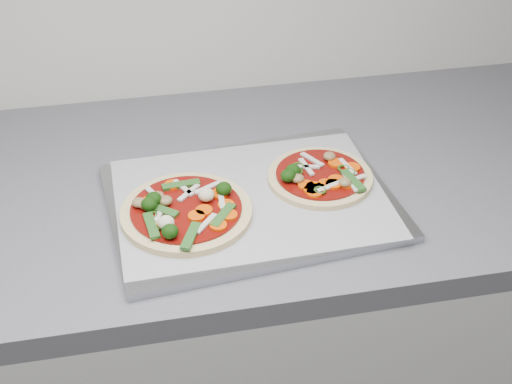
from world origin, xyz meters
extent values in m
cube|color=silver|center=(0.00, 1.30, 0.43)|extent=(3.60, 0.60, 0.86)
cube|color=slate|center=(0.00, 1.30, 0.88)|extent=(3.60, 0.60, 0.04)
cube|color=#98999E|center=(-0.45, 1.22, 0.91)|extent=(0.45, 0.35, 0.01)
cube|color=#9F9FA4|center=(-0.45, 1.22, 0.91)|extent=(0.42, 0.31, 0.00)
cylinder|color=tan|center=(-0.55, 1.19, 0.92)|extent=(0.21, 0.21, 0.01)
cylinder|color=#6F0507|center=(-0.55, 1.19, 0.93)|extent=(0.18, 0.18, 0.00)
cylinder|color=#FF5203|center=(-0.49, 1.16, 0.93)|extent=(0.03, 0.03, 0.00)
cylinder|color=#FF5203|center=(-0.58, 1.16, 0.93)|extent=(0.03, 0.03, 0.00)
torus|color=#284611|center=(-0.60, 1.18, 0.93)|extent=(0.02, 0.02, 0.00)
cylinder|color=#FF5203|center=(-0.53, 1.18, 0.93)|extent=(0.03, 0.03, 0.00)
cube|color=beige|center=(-0.51, 1.23, 0.93)|extent=(0.05, 0.03, 0.00)
ellipsoid|color=#16390B|center=(-0.60, 1.21, 0.94)|extent=(0.02, 0.02, 0.02)
cylinder|color=#FF5203|center=(-0.51, 1.14, 0.93)|extent=(0.03, 0.03, 0.00)
cube|color=beige|center=(-0.50, 1.20, 0.93)|extent=(0.01, 0.05, 0.00)
ellipsoid|color=brown|center=(-0.61, 1.20, 0.94)|extent=(0.03, 0.03, 0.01)
ellipsoid|color=brown|center=(-0.62, 1.21, 0.94)|extent=(0.02, 0.02, 0.01)
ellipsoid|color=beige|center=(-0.58, 1.15, 0.94)|extent=(0.03, 0.03, 0.02)
cube|color=beige|center=(-0.55, 1.24, 0.93)|extent=(0.03, 0.05, 0.00)
cylinder|color=#FF5203|center=(-0.56, 1.25, 0.93)|extent=(0.03, 0.03, 0.00)
cube|color=beige|center=(-0.59, 1.17, 0.93)|extent=(0.03, 0.05, 0.00)
torus|color=#284611|center=(-0.59, 1.15, 0.93)|extent=(0.03, 0.03, 0.00)
cylinder|color=#FF5203|center=(-0.54, 1.16, 0.93)|extent=(0.03, 0.03, 0.00)
ellipsoid|color=#16390B|center=(-0.60, 1.20, 0.94)|extent=(0.03, 0.03, 0.02)
cube|color=beige|center=(-0.54, 1.22, 0.93)|extent=(0.04, 0.04, 0.00)
ellipsoid|color=brown|center=(-0.59, 1.22, 0.94)|extent=(0.03, 0.03, 0.01)
cylinder|color=#FF5203|center=(-0.60, 1.21, 0.93)|extent=(0.03, 0.03, 0.00)
cube|color=beige|center=(-0.53, 1.14, 0.93)|extent=(0.04, 0.04, 0.00)
cube|color=#275E20|center=(-0.60, 1.15, 0.93)|extent=(0.02, 0.06, 0.00)
cylinder|color=#FF5203|center=(-0.49, 1.18, 0.93)|extent=(0.03, 0.03, 0.00)
ellipsoid|color=brown|center=(-0.58, 1.20, 0.94)|extent=(0.03, 0.03, 0.01)
ellipsoid|color=#16390B|center=(-0.49, 1.21, 0.94)|extent=(0.03, 0.03, 0.02)
cube|color=#275E20|center=(-0.55, 1.12, 0.93)|extent=(0.04, 0.06, 0.00)
cube|color=#275E20|center=(-0.55, 1.25, 0.93)|extent=(0.06, 0.02, 0.00)
cube|color=beige|center=(-0.59, 1.23, 0.93)|extent=(0.03, 0.05, 0.00)
cube|color=#275E20|center=(-0.59, 1.19, 0.93)|extent=(0.05, 0.05, 0.00)
cube|color=#275E20|center=(-0.50, 1.16, 0.93)|extent=(0.05, 0.06, 0.00)
cylinder|color=#FF5203|center=(-0.50, 1.21, 0.93)|extent=(0.03, 0.03, 0.00)
ellipsoid|color=#16390B|center=(-0.58, 1.13, 0.94)|extent=(0.03, 0.03, 0.02)
ellipsoid|color=beige|center=(-0.52, 1.20, 0.94)|extent=(0.03, 0.03, 0.02)
cylinder|color=#FF5203|center=(-0.59, 1.21, 0.93)|extent=(0.03, 0.03, 0.00)
cylinder|color=tan|center=(-0.33, 1.24, 0.92)|extent=(0.17, 0.17, 0.01)
cylinder|color=#6F0507|center=(-0.33, 1.24, 0.93)|extent=(0.15, 0.15, 0.00)
cube|color=beige|center=(-0.29, 1.20, 0.93)|extent=(0.01, 0.05, 0.00)
cube|color=beige|center=(-0.35, 1.26, 0.93)|extent=(0.02, 0.05, 0.00)
torus|color=#284611|center=(-0.35, 1.19, 0.93)|extent=(0.02, 0.02, 0.00)
cube|color=beige|center=(-0.29, 1.25, 0.93)|extent=(0.02, 0.05, 0.00)
torus|color=#284611|center=(-0.29, 1.24, 0.93)|extent=(0.03, 0.03, 0.00)
cylinder|color=#FF5203|center=(-0.32, 1.21, 0.93)|extent=(0.03, 0.03, 0.00)
ellipsoid|color=brown|center=(-0.30, 1.20, 0.93)|extent=(0.02, 0.02, 0.01)
ellipsoid|color=brown|center=(-0.31, 1.28, 0.93)|extent=(0.03, 0.03, 0.01)
cylinder|color=#FF5203|center=(-0.36, 1.19, 0.93)|extent=(0.03, 0.03, 0.00)
cylinder|color=#FF5203|center=(-0.36, 1.20, 0.93)|extent=(0.03, 0.03, 0.00)
cylinder|color=#FF5203|center=(-0.28, 1.24, 0.93)|extent=(0.03, 0.03, 0.00)
cylinder|color=#FF5203|center=(-0.35, 1.20, 0.93)|extent=(0.04, 0.04, 0.00)
cube|color=#275E20|center=(-0.29, 1.21, 0.93)|extent=(0.03, 0.06, 0.00)
cylinder|color=#FF5203|center=(-0.31, 1.22, 0.93)|extent=(0.03, 0.03, 0.00)
torus|color=#284611|center=(-0.38, 1.23, 0.93)|extent=(0.03, 0.03, 0.00)
cube|color=beige|center=(-0.35, 1.26, 0.93)|extent=(0.05, 0.02, 0.00)
ellipsoid|color=#16390B|center=(-0.39, 1.23, 0.94)|extent=(0.03, 0.03, 0.02)
ellipsoid|color=#16390B|center=(-0.38, 1.24, 0.94)|extent=(0.03, 0.03, 0.02)
torus|color=#284611|center=(-0.37, 1.25, 0.93)|extent=(0.02, 0.02, 0.00)
cube|color=beige|center=(-0.33, 1.20, 0.93)|extent=(0.05, 0.03, 0.00)
cylinder|color=#FF5203|center=(-0.30, 1.20, 0.93)|extent=(0.03, 0.03, 0.00)
cylinder|color=#FF5203|center=(-0.30, 1.26, 0.93)|extent=(0.03, 0.03, 0.00)
cube|color=beige|center=(-0.34, 1.28, 0.93)|extent=(0.03, 0.05, 0.00)
cylinder|color=#FF5203|center=(-0.35, 1.20, 0.93)|extent=(0.03, 0.03, 0.00)
cube|color=beige|center=(-0.29, 1.21, 0.93)|extent=(0.05, 0.02, 0.00)
ellipsoid|color=brown|center=(-0.37, 1.22, 0.93)|extent=(0.02, 0.02, 0.01)
torus|color=#284611|center=(-0.36, 1.26, 0.93)|extent=(0.02, 0.02, 0.00)
cylinder|color=#FF5203|center=(-0.36, 1.21, 0.93)|extent=(0.04, 0.04, 0.00)
cylinder|color=#FF5203|center=(-0.33, 1.21, 0.93)|extent=(0.03, 0.03, 0.00)
torus|color=#284611|center=(-0.29, 1.23, 0.93)|extent=(0.02, 0.02, 0.00)
camera|label=1|loc=(-0.61, 0.36, 1.56)|focal=50.00mm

